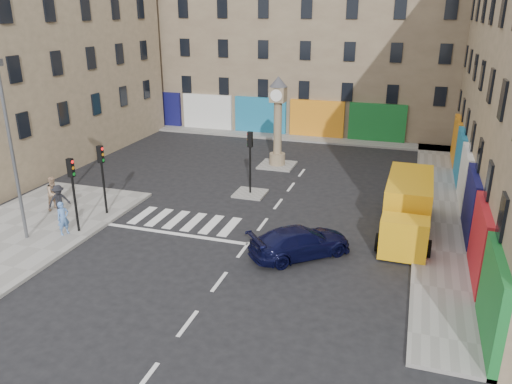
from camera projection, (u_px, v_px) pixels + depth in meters
The scene contains 18 objects.
ground at pixel (236, 260), 22.03m from camera, with size 120.00×120.00×0.00m, color black.
sidewalk_left at pixel (1, 244), 23.37m from camera, with size 7.00×16.00×0.15m, color gray.
sidewalk_right at pixel (439, 201), 28.45m from camera, with size 2.60×30.00×0.15m, color gray.
sidewalk_far at pixel (280, 136), 42.98m from camera, with size 32.00×2.40×0.15m, color gray.
island_near at pixel (250, 193), 29.73m from camera, with size 1.80×1.80×0.12m, color gray.
island_far at pixel (277, 165), 35.09m from camera, with size 2.40×2.40×0.12m, color gray.
building_far at pixel (298, 31), 45.25m from camera, with size 32.00×10.00×17.00m, color #88765B.
building_left at pixel (42, 52), 35.60m from camera, with size 8.00×20.00×15.00m, color #988163.
traffic_light_left_near at pixel (73, 183), 23.68m from camera, with size 0.28×0.22×3.70m.
traffic_light_left_far at pixel (102, 169), 25.83m from camera, with size 0.28×0.22×3.70m.
traffic_light_island at pixel (250, 153), 28.86m from camera, with size 0.28×0.22×3.70m.
lamp_post at pixel (11, 143), 22.22m from camera, with size 0.50×0.25×8.30m.
clock_pillar at pixel (278, 116), 33.88m from camera, with size 1.20×1.20×6.10m.
navy_sedan at pixel (300, 242), 22.17m from camera, with size 1.90×4.67×1.36m, color black.
yellow_van at pixel (408, 207), 24.49m from camera, with size 2.49×7.08×2.56m.
pedestrian_blue at pixel (63, 218), 23.91m from camera, with size 0.60×0.40×1.65m, color #547FC1.
pedestrian_tan at pixel (54, 193), 26.87m from camera, with size 0.90×0.70×1.85m, color tan.
pedestrian_dark at pixel (59, 201), 26.01m from camera, with size 1.11×0.64×1.71m, color black.
Camera 1 is at (6.83, -18.43, 10.44)m, focal length 35.00 mm.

